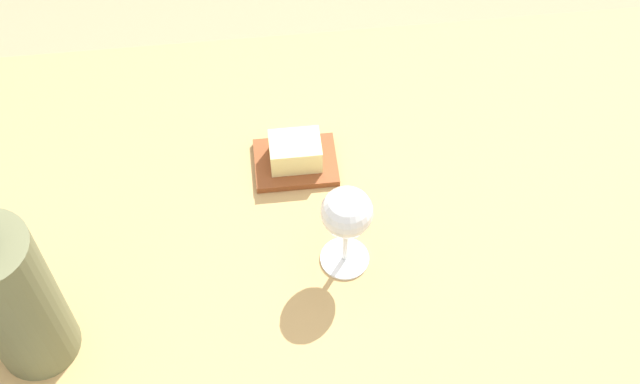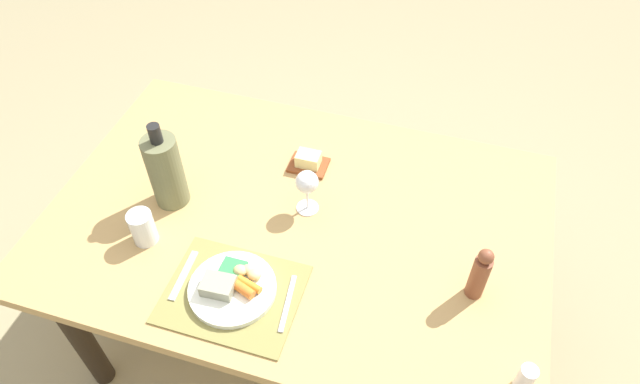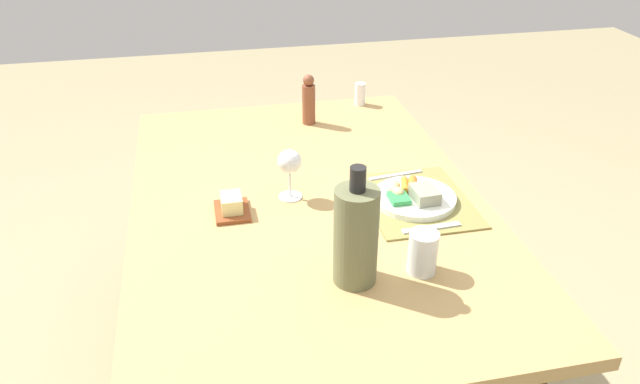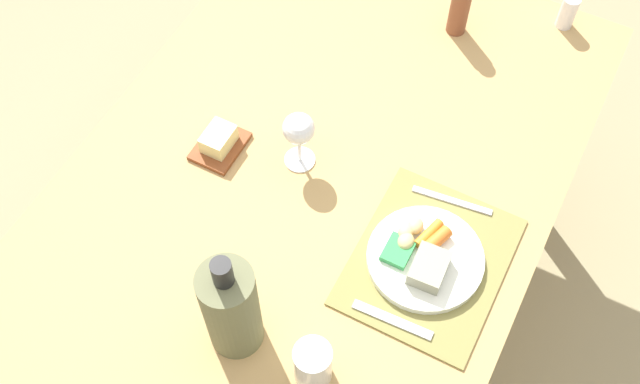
{
  "view_description": "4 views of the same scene",
  "coord_description": "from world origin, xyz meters",
  "px_view_note": "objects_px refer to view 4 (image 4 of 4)",
  "views": [
    {
      "loc": [
        -0.08,
        -0.58,
        1.78
      ],
      "look_at": [
        -0.01,
        0.1,
        0.83
      ],
      "focal_mm": 46.9,
      "sensor_mm": 36.0,
      "label": 1
    },
    {
      "loc": [
        0.4,
        -1.07,
        2.1
      ],
      "look_at": [
        0.05,
        0.09,
        0.77
      ],
      "focal_mm": 31.59,
      "sensor_mm": 36.0,
      "label": 2
    },
    {
      "loc": [
        -1.58,
        0.3,
        1.67
      ],
      "look_at": [
        -0.02,
        -0.04,
        0.75
      ],
      "focal_mm": 34.34,
      "sensor_mm": 36.0,
      "label": 3
    },
    {
      "loc": [
        -0.84,
        -0.45,
        2.18
      ],
      "look_at": [
        -0.08,
        -0.06,
        0.81
      ],
      "focal_mm": 42.85,
      "sensor_mm": 36.0,
      "label": 4
    }
  ],
  "objects_px": {
    "salt_shaker": "(568,12)",
    "butter_dish": "(219,142)",
    "dinner_plate": "(424,257)",
    "dining_table": "(314,196)",
    "water_tumbler": "(313,365)",
    "pepper_mill": "(461,3)",
    "wine_glass": "(299,131)",
    "knife": "(452,201)",
    "cooler_bottle": "(231,308)",
    "fork": "(392,320)"
  },
  "relations": [
    {
      "from": "salt_shaker",
      "to": "water_tumbler",
      "type": "bearing_deg",
      "value": 172.7
    },
    {
      "from": "wine_glass",
      "to": "cooler_bottle",
      "type": "height_order",
      "value": "cooler_bottle"
    },
    {
      "from": "water_tumbler",
      "to": "wine_glass",
      "type": "xyz_separation_m",
      "value": [
        0.43,
        0.26,
        0.07
      ]
    },
    {
      "from": "knife",
      "to": "butter_dish",
      "type": "xyz_separation_m",
      "value": [
        -0.11,
        0.54,
        0.01
      ]
    },
    {
      "from": "knife",
      "to": "wine_glass",
      "type": "bearing_deg",
      "value": 92.22
    },
    {
      "from": "water_tumbler",
      "to": "cooler_bottle",
      "type": "distance_m",
      "value": 0.19
    },
    {
      "from": "dining_table",
      "to": "fork",
      "type": "xyz_separation_m",
      "value": [
        -0.24,
        -0.31,
        0.1
      ]
    },
    {
      "from": "fork",
      "to": "wine_glass",
      "type": "relative_size",
      "value": 1.09
    },
    {
      "from": "dining_table",
      "to": "wine_glass",
      "type": "height_order",
      "value": "wine_glass"
    },
    {
      "from": "dining_table",
      "to": "dinner_plate",
      "type": "bearing_deg",
      "value": -105.65
    },
    {
      "from": "wine_glass",
      "to": "salt_shaker",
      "type": "relative_size",
      "value": 1.73
    },
    {
      "from": "water_tumbler",
      "to": "cooler_bottle",
      "type": "bearing_deg",
      "value": 89.13
    },
    {
      "from": "fork",
      "to": "pepper_mill",
      "type": "xyz_separation_m",
      "value": [
        0.81,
        0.19,
        0.08
      ]
    },
    {
      "from": "dinner_plate",
      "to": "salt_shaker",
      "type": "relative_size",
      "value": 2.72
    },
    {
      "from": "water_tumbler",
      "to": "salt_shaker",
      "type": "relative_size",
      "value": 1.23
    },
    {
      "from": "dining_table",
      "to": "salt_shaker",
      "type": "height_order",
      "value": "salt_shaker"
    },
    {
      "from": "cooler_bottle",
      "to": "wine_glass",
      "type": "bearing_deg",
      "value": 11.63
    },
    {
      "from": "butter_dish",
      "to": "dining_table",
      "type": "bearing_deg",
      "value": -82.02
    },
    {
      "from": "pepper_mill",
      "to": "dining_table",
      "type": "bearing_deg",
      "value": 168.59
    },
    {
      "from": "knife",
      "to": "pepper_mill",
      "type": "relative_size",
      "value": 0.94
    },
    {
      "from": "salt_shaker",
      "to": "butter_dish",
      "type": "bearing_deg",
      "value": 141.74
    },
    {
      "from": "pepper_mill",
      "to": "water_tumbler",
      "type": "bearing_deg",
      "value": -174.26
    },
    {
      "from": "butter_dish",
      "to": "salt_shaker",
      "type": "distance_m",
      "value": 0.95
    },
    {
      "from": "dining_table",
      "to": "butter_dish",
      "type": "xyz_separation_m",
      "value": [
        -0.03,
        0.23,
        0.11
      ]
    },
    {
      "from": "water_tumbler",
      "to": "salt_shaker",
      "type": "distance_m",
      "value": 1.14
    },
    {
      "from": "knife",
      "to": "water_tumbler",
      "type": "height_order",
      "value": "water_tumbler"
    },
    {
      "from": "wine_glass",
      "to": "fork",
      "type": "bearing_deg",
      "value": -126.53
    },
    {
      "from": "dinner_plate",
      "to": "water_tumbler",
      "type": "distance_m",
      "value": 0.34
    },
    {
      "from": "cooler_bottle",
      "to": "salt_shaker",
      "type": "distance_m",
      "value": 1.17
    },
    {
      "from": "dining_table",
      "to": "water_tumbler",
      "type": "distance_m",
      "value": 0.48
    },
    {
      "from": "fork",
      "to": "butter_dish",
      "type": "height_order",
      "value": "butter_dish"
    },
    {
      "from": "fork",
      "to": "pepper_mill",
      "type": "bearing_deg",
      "value": 10.63
    },
    {
      "from": "cooler_bottle",
      "to": "pepper_mill",
      "type": "bearing_deg",
      "value": -4.41
    },
    {
      "from": "knife",
      "to": "pepper_mill",
      "type": "height_order",
      "value": "pepper_mill"
    },
    {
      "from": "dinner_plate",
      "to": "pepper_mill",
      "type": "distance_m",
      "value": 0.69
    },
    {
      "from": "water_tumbler",
      "to": "pepper_mill",
      "type": "height_order",
      "value": "pepper_mill"
    },
    {
      "from": "knife",
      "to": "butter_dish",
      "type": "distance_m",
      "value": 0.55
    },
    {
      "from": "water_tumbler",
      "to": "butter_dish",
      "type": "height_order",
      "value": "water_tumbler"
    },
    {
      "from": "cooler_bottle",
      "to": "fork",
      "type": "bearing_deg",
      "value": -57.66
    },
    {
      "from": "dinner_plate",
      "to": "pepper_mill",
      "type": "height_order",
      "value": "pepper_mill"
    },
    {
      "from": "wine_glass",
      "to": "cooler_bottle",
      "type": "bearing_deg",
      "value": -168.37
    },
    {
      "from": "dinner_plate",
      "to": "butter_dish",
      "type": "distance_m",
      "value": 0.54
    },
    {
      "from": "dining_table",
      "to": "pepper_mill",
      "type": "xyz_separation_m",
      "value": [
        0.57,
        -0.12,
        0.18
      ]
    },
    {
      "from": "salt_shaker",
      "to": "dining_table",
      "type": "bearing_deg",
      "value": 153.41
    },
    {
      "from": "dinner_plate",
      "to": "water_tumbler",
      "type": "relative_size",
      "value": 2.2
    },
    {
      "from": "dinner_plate",
      "to": "butter_dish",
      "type": "xyz_separation_m",
      "value": [
        0.05,
        0.54,
        0.0
      ]
    },
    {
      "from": "water_tumbler",
      "to": "wine_glass",
      "type": "bearing_deg",
      "value": 31.19
    },
    {
      "from": "fork",
      "to": "salt_shaker",
      "type": "height_order",
      "value": "salt_shaker"
    },
    {
      "from": "dining_table",
      "to": "salt_shaker",
      "type": "relative_size",
      "value": 17.13
    },
    {
      "from": "pepper_mill",
      "to": "cooler_bottle",
      "type": "height_order",
      "value": "cooler_bottle"
    }
  ]
}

